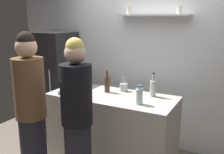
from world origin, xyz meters
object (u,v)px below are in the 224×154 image
at_px(person_brown_jacket, 31,112).
at_px(person_blonde, 77,119).
at_px(utensil_holder, 124,87).
at_px(wine_bottle_amber_glass, 107,84).
at_px(baking_pan, 74,93).
at_px(refrigerator, 55,83).
at_px(water_bottle_plastic, 139,96).
at_px(wine_bottle_pale_glass, 153,88).
at_px(wine_bottle_green_glass, 77,81).

distance_m(person_brown_jacket, person_blonde, 0.54).
relative_size(utensil_holder, wine_bottle_amber_glass, 0.73).
bearing_deg(baking_pan, utensil_holder, 41.40).
bearing_deg(refrigerator, utensil_holder, -4.96).
distance_m(wine_bottle_amber_glass, water_bottle_plastic, 0.64).
relative_size(water_bottle_plastic, person_blonde, 0.13).
xyz_separation_m(refrigerator, wine_bottle_amber_glass, (1.16, -0.27, 0.19)).
xyz_separation_m(utensil_holder, water_bottle_plastic, (0.40, -0.42, 0.05)).
bearing_deg(baking_pan, wine_bottle_pale_glass, 23.22).
distance_m(refrigerator, utensil_holder, 1.36).
height_order(wine_bottle_green_glass, person_blonde, person_blonde).
height_order(wine_bottle_green_glass, water_bottle_plastic, wine_bottle_green_glass).
height_order(utensil_holder, wine_bottle_pale_glass, wine_bottle_pale_glass).
xyz_separation_m(refrigerator, baking_pan, (0.82, -0.58, 0.11)).
bearing_deg(wine_bottle_green_glass, wine_bottle_pale_glass, 7.07).
distance_m(wine_bottle_pale_glass, person_brown_jacket, 1.54).
bearing_deg(person_brown_jacket, wine_bottle_green_glass, 111.40).
distance_m(baking_pan, wine_bottle_green_glass, 0.32).
distance_m(wine_bottle_green_glass, person_blonde, 1.03).
bearing_deg(person_brown_jacket, water_bottle_plastic, 53.97).
height_order(refrigerator, baking_pan, refrigerator).
bearing_deg(person_blonde, wine_bottle_green_glass, -32.55).
distance_m(baking_pan, person_brown_jacket, 0.71).
xyz_separation_m(wine_bottle_pale_glass, wine_bottle_amber_glass, (-0.62, -0.11, -0.00)).
distance_m(wine_bottle_amber_glass, person_blonde, 0.89).
bearing_deg(person_brown_jacket, refrigerator, 137.15).
height_order(baking_pan, utensil_holder, utensil_holder).
height_order(wine_bottle_green_glass, person_brown_jacket, person_brown_jacket).
distance_m(water_bottle_plastic, person_blonde, 0.78).
bearing_deg(baking_pan, person_brown_jacket, -95.81).
relative_size(wine_bottle_pale_glass, water_bottle_plastic, 1.37).
distance_m(wine_bottle_amber_glass, person_brown_jacket, 1.11).
xyz_separation_m(utensil_holder, person_brown_jacket, (-0.60, -1.17, -0.09)).
bearing_deg(water_bottle_plastic, baking_pan, -177.18).
bearing_deg(utensil_holder, baking_pan, -138.60).
relative_size(wine_bottle_amber_glass, water_bottle_plastic, 1.29).
xyz_separation_m(baking_pan, person_blonde, (0.45, -0.55, -0.09)).
relative_size(utensil_holder, wine_bottle_green_glass, 0.79).
height_order(utensil_holder, water_bottle_plastic, water_bottle_plastic).
xyz_separation_m(wine_bottle_amber_glass, water_bottle_plastic, (0.58, -0.26, -0.01)).
relative_size(person_brown_jacket, person_blonde, 1.03).
distance_m(utensil_holder, water_bottle_plastic, 0.58).
bearing_deg(person_blonde, utensil_holder, -72.59).
bearing_deg(wine_bottle_pale_glass, water_bottle_plastic, -96.77).
relative_size(refrigerator, wine_bottle_green_glass, 6.23).
distance_m(wine_bottle_pale_glass, wine_bottle_amber_glass, 0.63).
height_order(wine_bottle_pale_glass, person_brown_jacket, person_brown_jacket).
xyz_separation_m(wine_bottle_green_glass, person_brown_jacket, (0.08, -0.98, -0.13)).
height_order(wine_bottle_pale_glass, person_blonde, person_blonde).
distance_m(baking_pan, wine_bottle_pale_glass, 1.06).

